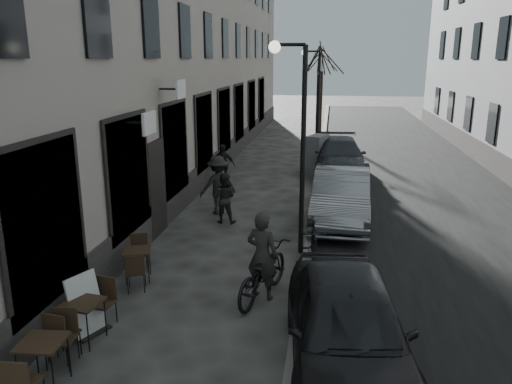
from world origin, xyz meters
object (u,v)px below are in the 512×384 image
(tree_far, at_px, (322,59))
(utility_cabinet, at_px, (317,155))
(bistro_set_c, at_px, (138,262))
(bistro_set_a, at_px, (44,359))
(tree_near, at_px, (319,59))
(pedestrian_mid, at_px, (218,185))
(bicycle, at_px, (262,272))
(streetlamp_far, at_px, (315,92))
(car_far, at_px, (339,157))
(bistro_set_b, at_px, (83,317))
(streetlamp_near, at_px, (296,126))
(sign_board, at_px, (87,310))
(pedestrian_far, at_px, (223,165))
(car_mid, at_px, (341,197))
(moped, at_px, (313,248))
(car_near, at_px, (347,327))
(pedestrian_near, at_px, (224,198))

(tree_far, relative_size, utility_cabinet, 3.52)
(bistro_set_c, bearing_deg, bistro_set_a, -107.29)
(tree_near, xyz_separation_m, bistro_set_a, (-3.28, -20.83, -4.20))
(pedestrian_mid, bearing_deg, bicycle, 76.59)
(streetlamp_far, height_order, pedestrian_mid, streetlamp_far)
(tree_far, relative_size, car_far, 1.12)
(streetlamp_far, relative_size, bistro_set_b, 3.33)
(streetlamp_near, bearing_deg, sign_board, -127.17)
(tree_near, relative_size, car_far, 1.12)
(pedestrian_far, bearing_deg, tree_far, 73.40)
(bistro_set_b, xyz_separation_m, car_mid, (4.40, 7.25, 0.31))
(pedestrian_far, relative_size, moped, 0.84)
(streetlamp_near, bearing_deg, car_near, -76.24)
(bistro_set_a, distance_m, utility_cabinet, 15.17)
(pedestrian_far, bearing_deg, bicycle, -76.72)
(streetlamp_near, height_order, bistro_set_a, streetlamp_near)
(tree_near, distance_m, sign_board, 20.08)
(tree_near, bearing_deg, car_mid, -84.91)
(car_mid, xyz_separation_m, car_far, (0.01, 6.34, -0.02))
(tree_near, xyz_separation_m, pedestrian_mid, (-2.66, -12.08, -3.75))
(car_far, distance_m, moped, 10.11)
(tree_far, xyz_separation_m, car_far, (1.11, -12.01, -3.92))
(streetlamp_near, xyz_separation_m, utility_cabinet, (0.27, 8.92, -2.35))
(streetlamp_near, height_order, car_near, streetlamp_near)
(car_near, bearing_deg, pedestrian_mid, 110.47)
(pedestrian_mid, distance_m, pedestrian_far, 3.58)
(bistro_set_b, height_order, car_near, car_near)
(bicycle, xyz_separation_m, pedestrian_near, (-1.77, 4.56, 0.19))
(utility_cabinet, bearing_deg, bistro_set_c, -86.78)
(car_mid, bearing_deg, sign_board, -120.53)
(streetlamp_near, xyz_separation_m, bicycle, (-0.45, -2.52, -2.60))
(tree_near, relative_size, pedestrian_mid, 3.13)
(streetlamp_far, xyz_separation_m, bistro_set_c, (-3.24, -14.12, -2.73))
(bistro_set_c, xyz_separation_m, bicycle, (2.79, -0.40, 0.13))
(pedestrian_mid, bearing_deg, bistro_set_c, 47.73)
(tree_near, xyz_separation_m, car_near, (1.10, -19.79, -3.89))
(car_far, bearing_deg, streetlamp_far, 108.04)
(tree_far, bearing_deg, car_mid, -86.57)
(streetlamp_far, distance_m, tree_far, 9.12)
(streetlamp_near, xyz_separation_m, bistro_set_b, (-3.23, -4.60, -2.71))
(pedestrian_mid, bearing_deg, moped, 92.92)
(sign_board, bearing_deg, utility_cabinet, 98.76)
(car_near, distance_m, car_far, 13.78)
(car_far, bearing_deg, streetlamp_near, -100.98)
(bistro_set_b, distance_m, pedestrian_far, 11.04)
(tree_near, height_order, bicycle, tree_near)
(car_mid, relative_size, car_far, 0.90)
(streetlamp_far, height_order, car_far, streetlamp_far)
(car_mid, relative_size, moped, 2.45)
(bistro_set_c, xyz_separation_m, pedestrian_mid, (0.65, 5.03, 0.48))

